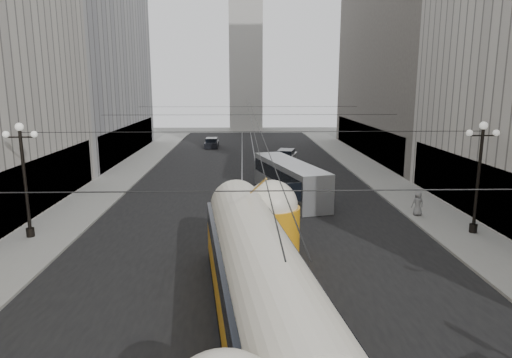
{
  "coord_description": "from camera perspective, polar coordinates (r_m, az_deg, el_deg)",
  "views": [
    {
      "loc": [
        -0.67,
        -6.75,
        8.54
      ],
      "look_at": [
        0.02,
        16.71,
        3.64
      ],
      "focal_mm": 32.0,
      "sensor_mm": 36.0,
      "label": 1
    }
  ],
  "objects": [
    {
      "name": "sidewalk_right",
      "position": [
        45.38,
        14.55,
        0.65
      ],
      "size": [
        4.0,
        72.0,
        0.15
      ],
      "primitive_type": "cube",
      "color": "gray",
      "rests_on": "ground"
    },
    {
      "name": "distant_tower",
      "position": [
        86.99,
        -1.29,
        16.02
      ],
      "size": [
        6.0,
        6.0,
        31.36
      ],
      "color": "#B2AFA8",
      "rests_on": "ground"
    },
    {
      "name": "rail_right",
      "position": [
        40.19,
        0.37,
        -0.48
      ],
      "size": [
        0.12,
        85.0,
        0.04
      ],
      "primitive_type": "cube",
      "color": "gray",
      "rests_on": "ground"
    },
    {
      "name": "catenary",
      "position": [
        38.34,
        -0.52,
        7.81
      ],
      "size": [
        25.0,
        72.0,
        0.23
      ],
      "color": "black",
      "rests_on": "ground"
    },
    {
      "name": "sedan_dark_far",
      "position": [
        62.92,
        -5.56,
        4.48
      ],
      "size": [
        1.78,
        4.21,
        1.33
      ],
      "color": "black",
      "rests_on": "ground"
    },
    {
      "name": "streetcar",
      "position": [
        16.01,
        0.41,
        -12.66
      ],
      "size": [
        4.64,
        17.78,
        3.92
      ],
      "color": "orange",
      "rests_on": "ground"
    },
    {
      "name": "building_right_far",
      "position": [
        59.03,
        19.91,
        18.68
      ],
      "size": [
        12.6,
        32.6,
        32.6
      ],
      "color": "#514C47",
      "rests_on": "ground"
    },
    {
      "name": "pedestrian_sidewalk_right",
      "position": [
        31.43,
        19.57,
        -2.89
      ],
      "size": [
        0.83,
        0.57,
        1.59
      ],
      "primitive_type": "imported",
      "rotation": [
        0.0,
        0.0,
        3.27
      ],
      "color": "gray",
      "rests_on": "sidewalk_right"
    },
    {
      "name": "rail_left",
      "position": [
        40.17,
        -1.77,
        -0.5
      ],
      "size": [
        0.12,
        85.0,
        0.04
      ],
      "primitive_type": "cube",
      "color": "gray",
      "rests_on": "ground"
    },
    {
      "name": "sidewalk_left",
      "position": [
        45.03,
        -16.23,
        0.48
      ],
      "size": [
        4.0,
        72.0,
        0.15
      ],
      "primitive_type": "cube",
      "color": "gray",
      "rests_on": "ground"
    },
    {
      "name": "lamppost_right_mid",
      "position": [
        28.48,
        26.1,
        0.88
      ],
      "size": [
        1.86,
        0.44,
        6.37
      ],
      "color": "black",
      "rests_on": "sidewalk_right"
    },
    {
      "name": "city_bus",
      "position": [
        34.76,
        4.19,
        0.08
      ],
      "size": [
        4.98,
        11.2,
        2.75
      ],
      "color": "#A0A2A5",
      "rests_on": "ground"
    },
    {
      "name": "sedan_white_far",
      "position": [
        50.89,
        3.76,
        2.83
      ],
      "size": [
        2.96,
        4.8,
        1.41
      ],
      "color": "silver",
      "rests_on": "ground"
    },
    {
      "name": "building_left_far",
      "position": [
        58.34,
        -21.99,
        16.64
      ],
      "size": [
        12.6,
        28.6,
        28.6
      ],
      "color": "#999999",
      "rests_on": "ground"
    },
    {
      "name": "lamppost_left_mid",
      "position": [
        27.89,
        -26.99,
        0.59
      ],
      "size": [
        1.86,
        0.44,
        6.37
      ],
      "color": "black",
      "rests_on": "sidewalk_left"
    },
    {
      "name": "road",
      "position": [
        40.17,
        -0.7,
        -0.49
      ],
      "size": [
        20.0,
        85.0,
        0.02
      ],
      "primitive_type": "cube",
      "color": "black",
      "rests_on": "ground"
    }
  ]
}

